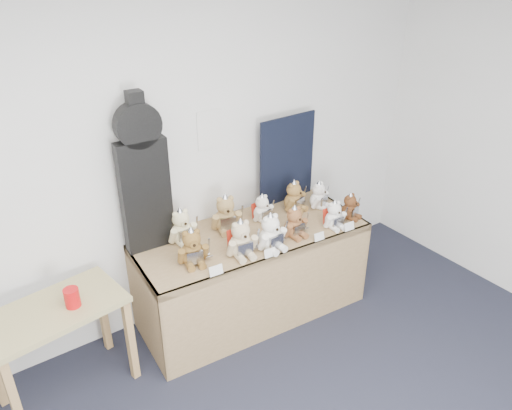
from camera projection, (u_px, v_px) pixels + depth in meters
room_shell at (210, 130)px, 3.76m from camera, size 6.00×6.00×6.00m
display_table at (255, 255)px, 3.89m from camera, size 1.87×0.89×0.76m
side_table at (57, 323)px, 3.20m from camera, size 0.91×0.59×0.71m
guitar_case at (143, 176)px, 3.45m from camera, size 0.36×0.12×1.16m
navy_board at (287, 159)px, 4.21m from camera, size 0.57×0.04×0.75m
red_cup at (72, 298)px, 3.13m from camera, size 0.10×0.10×0.13m
teddy_front_far_left at (192, 248)px, 3.45m from camera, size 0.25×0.22×0.30m
teddy_front_left at (241, 240)px, 3.54m from camera, size 0.26×0.23×0.32m
teddy_front_centre at (271, 233)px, 3.62m from camera, size 0.26×0.21×0.31m
teddy_front_right at (295, 223)px, 3.79m from camera, size 0.22×0.18×0.27m
teddy_front_far_right at (334, 216)px, 3.91m from camera, size 0.21×0.18×0.25m
teddy_front_end at (350, 207)px, 4.05m from camera, size 0.20×0.18×0.24m
teddy_back_left at (182, 228)px, 3.71m from camera, size 0.25×0.20×0.30m
teddy_back_centre_left at (226, 215)px, 3.86m from camera, size 0.27×0.25×0.33m
teddy_back_centre_right at (262, 209)px, 4.01m from camera, size 0.21×0.18×0.25m
teddy_back_right at (294, 197)px, 4.16m from camera, size 0.24×0.22×0.29m
teddy_back_end at (319, 196)px, 4.21m from camera, size 0.21×0.20×0.26m
entry_card_a at (216, 270)px, 3.36m from camera, size 0.10×0.03×0.07m
entry_card_b at (270, 253)px, 3.56m from camera, size 0.09×0.03×0.06m
entry_card_c at (319, 237)px, 3.76m from camera, size 0.09×0.03×0.06m
entry_card_d at (349, 226)px, 3.89m from camera, size 0.09×0.03×0.07m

